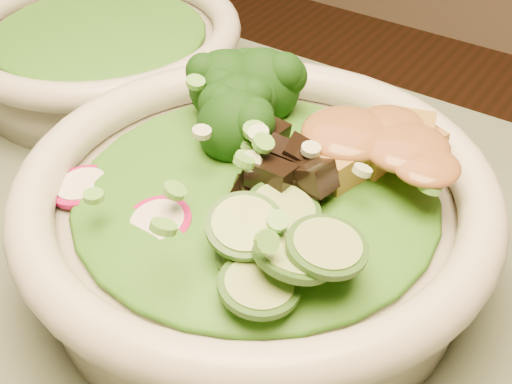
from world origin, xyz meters
The scene contains 11 objects.
salad_bowl centered at (0.14, 0.15, 0.79)m, with size 0.28×0.28×0.08m.
side_bowl centered at (-0.10, 0.26, 0.78)m, with size 0.24×0.24×0.06m.
lettuce_bed centered at (0.14, 0.15, 0.81)m, with size 0.21×0.21×0.03m, color #216415.
side_lettuce centered at (-0.10, 0.26, 0.80)m, with size 0.16×0.16×0.02m, color #216415.
broccoli_florets centered at (0.09, 0.19, 0.83)m, with size 0.08×0.07×0.05m, color black, non-canonical shape.
radish_slices centered at (0.09, 0.09, 0.82)m, with size 0.11×0.04×0.02m, color #A40C4E, non-canonical shape.
cucumber_slices centered at (0.19, 0.10, 0.83)m, with size 0.07×0.07×0.04m, color #A0C46D, non-canonical shape.
mushroom_heap centered at (0.15, 0.16, 0.83)m, with size 0.07×0.07×0.04m, color black, non-canonical shape.
tofu_cubes centered at (0.19, 0.19, 0.83)m, with size 0.09×0.06×0.04m, color olive, non-canonical shape.
peanut_sauce centered at (0.19, 0.19, 0.84)m, with size 0.07×0.06×0.02m, color brown.
scallion_garnish centered at (0.14, 0.15, 0.84)m, with size 0.20×0.20×0.03m, color #5DA73B, non-canonical shape.
Camera 1 is at (0.32, -0.12, 1.07)m, focal length 50.00 mm.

